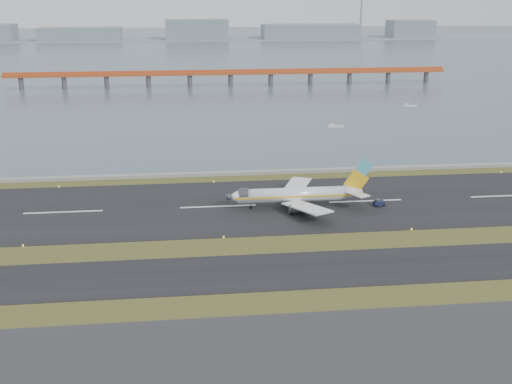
% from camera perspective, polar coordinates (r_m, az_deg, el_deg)
% --- Properties ---
extents(ground, '(1000.00, 1000.00, 0.00)m').
position_cam_1_polar(ground, '(141.94, -2.69, -5.22)').
color(ground, '#424D1B').
rests_on(ground, ground).
extents(taxiway_strip, '(1000.00, 18.00, 0.10)m').
position_cam_1_polar(taxiway_strip, '(130.96, -2.32, -7.23)').
color(taxiway_strip, black).
rests_on(taxiway_strip, ground).
extents(runway_strip, '(1000.00, 45.00, 0.10)m').
position_cam_1_polar(runway_strip, '(169.93, -3.38, -1.30)').
color(runway_strip, black).
rests_on(runway_strip, ground).
extents(seawall, '(1000.00, 2.50, 1.00)m').
position_cam_1_polar(seawall, '(198.39, -3.88, 1.62)').
color(seawall, gray).
rests_on(seawall, ground).
extents(bay_water, '(1400.00, 800.00, 1.30)m').
position_cam_1_polar(bay_water, '(593.18, -5.82, 12.21)').
color(bay_water, '#4B586B').
rests_on(bay_water, ground).
extents(red_pier, '(260.00, 5.00, 10.20)m').
position_cam_1_polar(red_pier, '(384.59, -2.29, 10.47)').
color(red_pier, '#BD4C20').
rests_on(red_pier, ground).
extents(far_shoreline, '(1400.00, 80.00, 60.50)m').
position_cam_1_polar(far_shoreline, '(752.48, -4.98, 13.83)').
color(far_shoreline, gray).
rests_on(far_shoreline, ground).
extents(airliner, '(38.52, 32.89, 12.80)m').
position_cam_1_polar(airliner, '(168.58, 3.78, -0.24)').
color(airliner, white).
rests_on(airliner, ground).
extents(pushback_tug, '(3.30, 2.37, 1.91)m').
position_cam_1_polar(pushback_tug, '(172.95, 10.86, -0.95)').
color(pushback_tug, '#161D3D').
rests_on(pushback_tug, ground).
extents(workboat_near, '(6.80, 2.75, 1.61)m').
position_cam_1_polar(workboat_near, '(269.78, 7.03, 5.82)').
color(workboat_near, silver).
rests_on(workboat_near, ground).
extents(workboat_far, '(7.12, 3.76, 1.65)m').
position_cam_1_polar(workboat_far, '(324.34, 13.49, 7.46)').
color(workboat_far, silver).
rests_on(workboat_far, ground).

